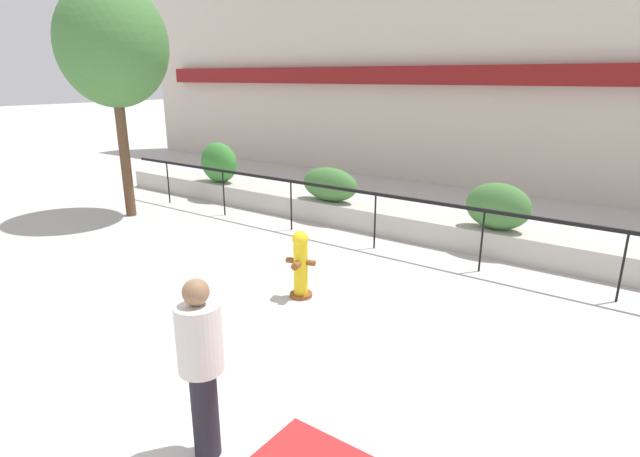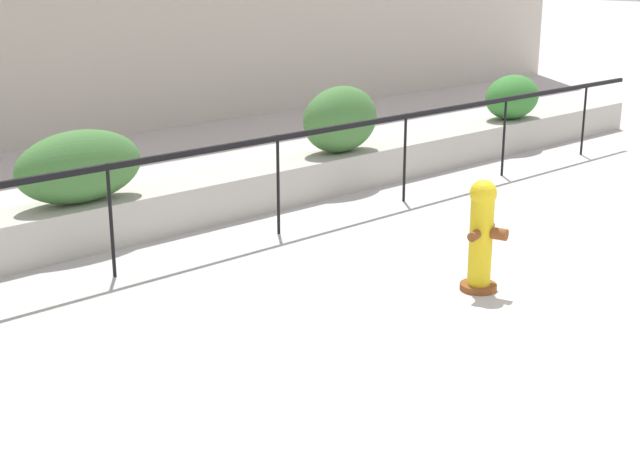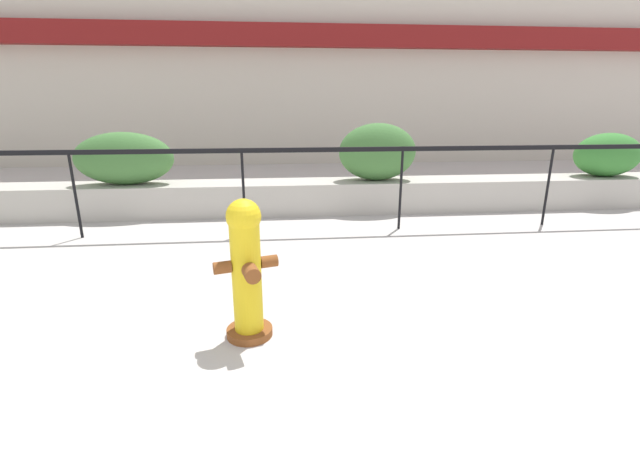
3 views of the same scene
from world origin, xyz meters
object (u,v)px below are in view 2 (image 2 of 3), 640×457
at_px(hedge_bush_3, 512,97).
at_px(hedge_bush_2, 341,119).
at_px(hedge_bush_1, 80,167).
at_px(fire_hydrant, 482,235).

bearing_deg(hedge_bush_3, hedge_bush_2, 180.00).
distance_m(hedge_bush_1, fire_hydrant, 4.34).
height_order(hedge_bush_2, hedge_bush_3, hedge_bush_2).
xyz_separation_m(hedge_bush_1, hedge_bush_3, (7.86, 0.00, -0.03)).
relative_size(hedge_bush_2, hedge_bush_3, 1.09).
distance_m(hedge_bush_3, fire_hydrant, 6.92).
relative_size(hedge_bush_2, fire_hydrant, 1.15).
relative_size(hedge_bush_1, fire_hydrant, 1.37).
xyz_separation_m(hedge_bush_2, hedge_bush_3, (3.95, 0.00, -0.09)).
bearing_deg(hedge_bush_2, hedge_bush_1, 180.00).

